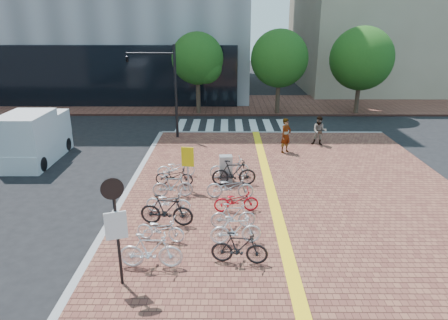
{
  "coord_description": "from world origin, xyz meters",
  "views": [
    {
      "loc": [
        0.14,
        -12.48,
        6.9
      ],
      "look_at": [
        0.04,
        3.37,
        1.3
      ],
      "focal_mm": 32.0,
      "sensor_mm": 36.0,
      "label": 1
    }
  ],
  "objects_px": {
    "utility_box": "(226,169)",
    "box_truck": "(35,138)",
    "bike_11": "(230,187)",
    "yellow_sign": "(188,161)",
    "bike_6": "(176,168)",
    "traffic_light_pole": "(153,74)",
    "bike_0": "(151,251)",
    "bike_13": "(229,168)",
    "bike_7": "(239,248)",
    "bike_12": "(234,173)",
    "bike_1": "(160,229)",
    "bike_10": "(236,200)",
    "bike_5": "(174,176)",
    "notice_sign": "(116,219)",
    "bike_3": "(168,202)",
    "bike_4": "(173,186)",
    "bike_2": "(166,210)",
    "bike_9": "(233,216)",
    "bike_8": "(236,230)",
    "pedestrian_b": "(319,131)",
    "pedestrian_a": "(286,136)"
  },
  "relations": [
    {
      "from": "bike_11",
      "to": "bike_13",
      "type": "xyz_separation_m",
      "value": [
        -0.01,
        2.21,
        -0.02
      ]
    },
    {
      "from": "bike_0",
      "to": "notice_sign",
      "type": "xyz_separation_m",
      "value": [
        -0.67,
        -0.78,
        1.41
      ]
    },
    {
      "from": "bike_10",
      "to": "bike_12",
      "type": "distance_m",
      "value": 2.48
    },
    {
      "from": "bike_9",
      "to": "bike_3",
      "type": "bearing_deg",
      "value": 60.46
    },
    {
      "from": "bike_5",
      "to": "box_truck",
      "type": "relative_size",
      "value": 0.36
    },
    {
      "from": "box_truck",
      "to": "traffic_light_pole",
      "type": "bearing_deg",
      "value": 35.96
    },
    {
      "from": "bike_4",
      "to": "pedestrian_a",
      "type": "height_order",
      "value": "pedestrian_a"
    },
    {
      "from": "bike_0",
      "to": "box_truck",
      "type": "height_order",
      "value": "box_truck"
    },
    {
      "from": "bike_13",
      "to": "utility_box",
      "type": "relative_size",
      "value": 1.5
    },
    {
      "from": "bike_12",
      "to": "pedestrian_b",
      "type": "xyz_separation_m",
      "value": [
        4.92,
        5.89,
        0.26
      ]
    },
    {
      "from": "bike_6",
      "to": "traffic_light_pole",
      "type": "height_order",
      "value": "traffic_light_pole"
    },
    {
      "from": "bike_0",
      "to": "utility_box",
      "type": "height_order",
      "value": "utility_box"
    },
    {
      "from": "bike_7",
      "to": "bike_12",
      "type": "distance_m",
      "value": 5.82
    },
    {
      "from": "bike_6",
      "to": "pedestrian_a",
      "type": "xyz_separation_m",
      "value": [
        5.42,
        3.63,
        0.48
      ]
    },
    {
      "from": "bike_12",
      "to": "bike_1",
      "type": "bearing_deg",
      "value": 149.23
    },
    {
      "from": "bike_0",
      "to": "bike_11",
      "type": "height_order",
      "value": "bike_0"
    },
    {
      "from": "bike_7",
      "to": "bike_4",
      "type": "bearing_deg",
      "value": 35.07
    },
    {
      "from": "bike_1",
      "to": "bike_11",
      "type": "distance_m",
      "value": 3.96
    },
    {
      "from": "bike_1",
      "to": "bike_11",
      "type": "xyz_separation_m",
      "value": [
        2.26,
        3.26,
        0.07
      ]
    },
    {
      "from": "bike_7",
      "to": "traffic_light_pole",
      "type": "relative_size",
      "value": 0.31
    },
    {
      "from": "bike_7",
      "to": "bike_12",
      "type": "relative_size",
      "value": 0.88
    },
    {
      "from": "bike_4",
      "to": "bike_0",
      "type": "bearing_deg",
      "value": 176.4
    },
    {
      "from": "bike_9",
      "to": "bike_2",
      "type": "bearing_deg",
      "value": 80.8
    },
    {
      "from": "bike_8",
      "to": "pedestrian_b",
      "type": "height_order",
      "value": "pedestrian_b"
    },
    {
      "from": "bike_8",
      "to": "notice_sign",
      "type": "relative_size",
      "value": 0.53
    },
    {
      "from": "bike_12",
      "to": "notice_sign",
      "type": "bearing_deg",
      "value": 152.52
    },
    {
      "from": "utility_box",
      "to": "bike_3",
      "type": "bearing_deg",
      "value": -124.85
    },
    {
      "from": "bike_11",
      "to": "yellow_sign",
      "type": "height_order",
      "value": "yellow_sign"
    },
    {
      "from": "yellow_sign",
      "to": "traffic_light_pole",
      "type": "xyz_separation_m",
      "value": [
        -2.65,
        8.05,
        2.44
      ]
    },
    {
      "from": "pedestrian_b",
      "to": "bike_7",
      "type": "bearing_deg",
      "value": -96.27
    },
    {
      "from": "bike_2",
      "to": "traffic_light_pole",
      "type": "xyz_separation_m",
      "value": [
        -2.18,
        11.02,
        3.18
      ]
    },
    {
      "from": "bike_0",
      "to": "bike_6",
      "type": "height_order",
      "value": "bike_0"
    },
    {
      "from": "pedestrian_a",
      "to": "utility_box",
      "type": "bearing_deg",
      "value": -167.4
    },
    {
      "from": "utility_box",
      "to": "box_truck",
      "type": "relative_size",
      "value": 0.26
    },
    {
      "from": "bike_3",
      "to": "bike_10",
      "type": "height_order",
      "value": "bike_3"
    },
    {
      "from": "bike_3",
      "to": "utility_box",
      "type": "bearing_deg",
      "value": -27.62
    },
    {
      "from": "bike_5",
      "to": "box_truck",
      "type": "height_order",
      "value": "box_truck"
    },
    {
      "from": "bike_11",
      "to": "box_truck",
      "type": "distance_m",
      "value": 11.0
    },
    {
      "from": "pedestrian_b",
      "to": "traffic_light_pole",
      "type": "relative_size",
      "value": 0.3
    },
    {
      "from": "bike_3",
      "to": "utility_box",
      "type": "xyz_separation_m",
      "value": [
        2.1,
        3.02,
        0.16
      ]
    },
    {
      "from": "bike_13",
      "to": "utility_box",
      "type": "distance_m",
      "value": 0.53
    },
    {
      "from": "bike_10",
      "to": "bike_9",
      "type": "bearing_deg",
      "value": 168.01
    },
    {
      "from": "bike_11",
      "to": "pedestrian_b",
      "type": "xyz_separation_m",
      "value": [
        5.09,
        7.21,
        0.33
      ]
    },
    {
      "from": "bike_2",
      "to": "bike_6",
      "type": "distance_m",
      "value": 4.45
    },
    {
      "from": "box_truck",
      "to": "bike_4",
      "type": "bearing_deg",
      "value": -32.16
    },
    {
      "from": "bike_0",
      "to": "bike_13",
      "type": "xyz_separation_m",
      "value": [
        2.28,
        6.95,
        -0.08
      ]
    },
    {
      "from": "traffic_light_pole",
      "to": "bike_10",
      "type": "bearing_deg",
      "value": -65.21
    },
    {
      "from": "bike_3",
      "to": "bike_4",
      "type": "bearing_deg",
      "value": 8.09
    },
    {
      "from": "bike_1",
      "to": "bike_10",
      "type": "distance_m",
      "value": 3.25
    },
    {
      "from": "bike_1",
      "to": "yellow_sign",
      "type": "height_order",
      "value": "yellow_sign"
    }
  ]
}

